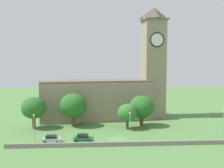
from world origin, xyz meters
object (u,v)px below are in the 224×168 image
object	(u,v)px
tree_riverside_west	(142,107)
streetlamp_west_end	(34,123)
car_green	(83,138)
streetlamp_central	(224,119)
car_silver	(52,139)
tree_riverside_east	(127,113)
church	(111,89)
streetlamp_west_mid	(130,121)
tree_churchyard	(73,105)
tree_by_tower	(34,108)

from	to	relation	value
tree_riverside_west	streetlamp_west_end	bearing A→B (deg)	-154.25
car_green	streetlamp_west_end	world-z (taller)	streetlamp_west_end
car_green	streetlamp_central	distance (m)	33.30
car_silver	tree_riverside_east	size ratio (longest dim) A/B	0.62
church	streetlamp_west_mid	world-z (taller)	church
streetlamp_west_end	tree_churchyard	xyz separation A→B (m)	(7.90, 13.98, 1.57)
streetlamp_west_end	tree_riverside_east	size ratio (longest dim) A/B	0.92
church	tree_churchyard	bearing A→B (deg)	-139.28
car_green	streetlamp_central	size ratio (longest dim) A/B	0.65
church	tree_by_tower	xyz separation A→B (m)	(-21.55, -11.26, -3.52)
church	car_silver	size ratio (longest dim) A/B	9.37
car_silver	tree_riverside_west	distance (m)	26.93
car_green	tree_by_tower	bearing A→B (deg)	134.64
car_green	streetlamp_central	world-z (taller)	streetlamp_central
streetlamp_west_end	tree_churchyard	bearing A→B (deg)	60.54
church	tree_riverside_west	xyz separation A→B (m)	(7.64, -10.70, -3.68)
streetlamp_west_mid	streetlamp_central	distance (m)	22.25
car_silver	streetlamp_west_end	world-z (taller)	streetlamp_west_end
tree_riverside_east	streetlamp_west_mid	bearing A→B (deg)	-92.67
streetlamp_west_mid	tree_churchyard	distance (m)	19.05
car_green	streetlamp_west_mid	xyz separation A→B (m)	(10.83, 2.76, 3.25)
streetlamp_west_mid	tree_churchyard	xyz separation A→B (m)	(-14.07, 12.74, 1.61)
church	tree_riverside_west	distance (m)	13.65
streetlamp_west_end	streetlamp_west_mid	distance (m)	22.00
streetlamp_west_mid	tree_riverside_east	bearing A→B (deg)	87.33
car_green	tree_by_tower	distance (m)	19.97
car_green	tree_by_tower	xyz separation A→B (m)	(-13.66, 13.83, 4.58)
streetlamp_west_end	tree_by_tower	world-z (taller)	tree_by_tower
tree_riverside_west	tree_riverside_east	xyz separation A→B (m)	(-4.30, -2.98, -0.96)
church	car_silver	distance (m)	29.98
streetlamp_central	tree_riverside_west	bearing A→B (deg)	144.54
tree_by_tower	streetlamp_central	bearing A→B (deg)	-14.32
car_green	streetlamp_central	bearing A→B (deg)	3.30
streetlamp_central	tree_by_tower	size ratio (longest dim) A/B	0.80
car_silver	tree_riverside_west	bearing A→B (deg)	31.72
tree_by_tower	tree_riverside_west	world-z (taller)	tree_riverside_west
church	car_silver	bearing A→B (deg)	-121.22
car_green	car_silver	bearing A→B (deg)	176.46
car_silver	streetlamp_west_mid	world-z (taller)	streetlamp_west_mid
car_green	tree_churchyard	world-z (taller)	tree_churchyard
streetlamp_west_end	tree_by_tower	bearing A→B (deg)	101.56
tree_riverside_east	car_green	bearing A→B (deg)	-134.56
car_silver	streetlamp_central	size ratio (longest dim) A/B	0.62
car_silver	streetlamp_west_end	bearing A→B (deg)	165.10
car_green	tree_riverside_east	distance (m)	16.37
tree_riverside_west	car_green	bearing A→B (deg)	-137.18
church	tree_riverside_east	world-z (taller)	church
car_green	tree_churchyard	bearing A→B (deg)	101.83
car_silver	streetlamp_west_end	size ratio (longest dim) A/B	0.67
streetlamp_west_end	tree_riverside_west	xyz separation A→B (m)	(26.67, 12.86, 1.13)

